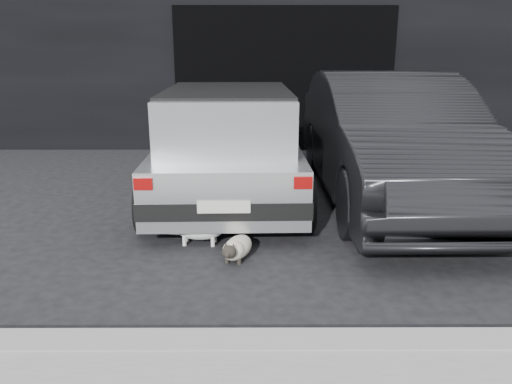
{
  "coord_description": "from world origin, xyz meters",
  "views": [
    {
      "loc": [
        0.45,
        -5.39,
        1.92
      ],
      "look_at": [
        0.47,
        -0.69,
        0.53
      ],
      "focal_mm": 35.0,
      "sensor_mm": 36.0,
      "label": 1
    }
  ],
  "objects_px": {
    "silver_hatchback": "(229,139)",
    "cat_white": "(203,228)",
    "second_car": "(390,138)",
    "cat_siamese": "(236,248)"
  },
  "relations": [
    {
      "from": "silver_hatchback",
      "to": "cat_white",
      "type": "distance_m",
      "value": 1.75
    },
    {
      "from": "second_car",
      "to": "cat_siamese",
      "type": "bearing_deg",
      "value": -134.85
    },
    {
      "from": "cat_siamese",
      "to": "second_car",
      "type": "bearing_deg",
      "value": -118.14
    },
    {
      "from": "second_car",
      "to": "silver_hatchback",
      "type": "bearing_deg",
      "value": 177.23
    },
    {
      "from": "silver_hatchback",
      "to": "second_car",
      "type": "relative_size",
      "value": 0.8
    },
    {
      "from": "silver_hatchback",
      "to": "cat_white",
      "type": "bearing_deg",
      "value": -97.8
    },
    {
      "from": "second_car",
      "to": "cat_white",
      "type": "relative_size",
      "value": 6.68
    },
    {
      "from": "silver_hatchback",
      "to": "cat_siamese",
      "type": "xyz_separation_m",
      "value": [
        0.16,
        -2.01,
        -0.66
      ]
    },
    {
      "from": "cat_siamese",
      "to": "cat_white",
      "type": "relative_size",
      "value": 0.95
    },
    {
      "from": "cat_white",
      "to": "silver_hatchback",
      "type": "bearing_deg",
      "value": 178.2
    }
  ]
}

